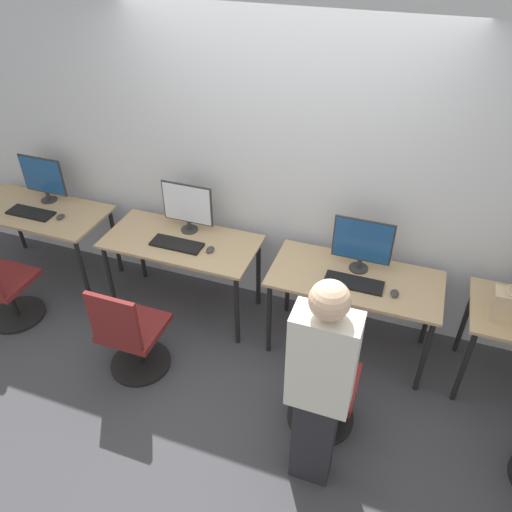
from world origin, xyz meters
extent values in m
plane|color=#3D3D42|center=(0.00, 0.00, 0.00)|extent=(20.00, 20.00, 0.00)
cube|color=silver|center=(0.00, 0.75, 1.40)|extent=(12.00, 0.05, 2.80)
cube|color=tan|center=(-2.20, 0.31, 0.73)|extent=(1.29, 0.62, 0.02)
cylinder|color=black|center=(-1.60, 0.05, 0.36)|extent=(0.04, 0.04, 0.71)
cylinder|color=black|center=(-2.79, 0.57, 0.36)|extent=(0.04, 0.04, 0.71)
cylinder|color=black|center=(-1.60, 0.57, 0.36)|extent=(0.04, 0.04, 0.71)
cylinder|color=#2D2D2D|center=(-2.20, 0.49, 0.74)|extent=(0.15, 0.15, 0.01)
cylinder|color=#2D2D2D|center=(-2.20, 0.49, 0.79)|extent=(0.04, 0.04, 0.08)
cube|color=#2D2D2D|center=(-2.20, 0.49, 1.00)|extent=(0.45, 0.01, 0.36)
cube|color=navy|center=(-2.20, 0.48, 1.00)|extent=(0.42, 0.01, 0.33)
cube|color=black|center=(-2.20, 0.23, 0.75)|extent=(0.44, 0.16, 0.02)
ellipsoid|color=#333333|center=(-1.90, 0.26, 0.75)|extent=(0.06, 0.09, 0.03)
cylinder|color=black|center=(-2.12, -0.32, 0.01)|extent=(0.48, 0.48, 0.03)
cylinder|color=black|center=(-2.12, -0.32, 0.21)|extent=(0.04, 0.04, 0.36)
cube|color=maroon|center=(-2.12, -0.32, 0.41)|extent=(0.44, 0.44, 0.05)
cube|color=tan|center=(-0.73, 0.31, 0.73)|extent=(1.29, 0.62, 0.02)
cylinder|color=black|center=(-1.33, 0.05, 0.36)|extent=(0.04, 0.04, 0.71)
cylinder|color=black|center=(-0.14, 0.05, 0.36)|extent=(0.04, 0.04, 0.71)
cylinder|color=black|center=(-1.33, 0.57, 0.36)|extent=(0.04, 0.04, 0.71)
cylinder|color=black|center=(-0.14, 0.57, 0.36)|extent=(0.04, 0.04, 0.71)
cylinder|color=#2D2D2D|center=(-0.73, 0.48, 0.74)|extent=(0.15, 0.15, 0.01)
cylinder|color=#2D2D2D|center=(-0.73, 0.48, 0.79)|extent=(0.04, 0.04, 0.08)
cube|color=#2D2D2D|center=(-0.73, 0.48, 1.00)|extent=(0.45, 0.01, 0.36)
cube|color=silver|center=(-0.73, 0.47, 1.00)|extent=(0.42, 0.01, 0.33)
cube|color=black|center=(-0.73, 0.24, 0.75)|extent=(0.44, 0.16, 0.02)
ellipsoid|color=#333333|center=(-0.44, 0.25, 0.75)|extent=(0.06, 0.09, 0.03)
cylinder|color=black|center=(-0.78, -0.45, 0.01)|extent=(0.48, 0.48, 0.03)
cylinder|color=black|center=(-0.78, -0.45, 0.21)|extent=(0.04, 0.04, 0.36)
cube|color=maroon|center=(-0.78, -0.45, 0.41)|extent=(0.44, 0.44, 0.05)
cube|color=maroon|center=(-0.78, -0.65, 0.66)|extent=(0.40, 0.04, 0.44)
cube|color=tan|center=(0.73, 0.31, 0.73)|extent=(1.29, 0.62, 0.02)
cylinder|color=black|center=(0.14, 0.05, 0.36)|extent=(0.04, 0.04, 0.71)
cylinder|color=black|center=(1.33, 0.05, 0.36)|extent=(0.04, 0.04, 0.71)
cylinder|color=black|center=(0.14, 0.57, 0.36)|extent=(0.04, 0.04, 0.71)
cylinder|color=black|center=(1.33, 0.57, 0.36)|extent=(0.04, 0.04, 0.71)
cylinder|color=#2D2D2D|center=(0.73, 0.43, 0.74)|extent=(0.15, 0.15, 0.01)
cylinder|color=#2D2D2D|center=(0.73, 0.43, 0.79)|extent=(0.04, 0.04, 0.08)
cube|color=#2D2D2D|center=(0.73, 0.43, 1.00)|extent=(0.45, 0.01, 0.36)
cube|color=navy|center=(0.73, 0.42, 1.00)|extent=(0.42, 0.01, 0.33)
cube|color=black|center=(0.73, 0.23, 0.75)|extent=(0.44, 0.16, 0.02)
ellipsoid|color=#333333|center=(1.03, 0.20, 0.75)|extent=(0.06, 0.09, 0.03)
cylinder|color=black|center=(0.70, -0.46, 0.01)|extent=(0.48, 0.48, 0.03)
cylinder|color=black|center=(0.70, -0.46, 0.21)|extent=(0.04, 0.04, 0.36)
cube|color=maroon|center=(0.70, -0.46, 0.41)|extent=(0.44, 0.44, 0.05)
cube|color=maroon|center=(0.70, -0.66, 0.66)|extent=(0.40, 0.04, 0.44)
cube|color=#232328|center=(0.74, -0.88, 0.37)|extent=(0.25, 0.16, 0.75)
cube|color=silver|center=(0.74, -0.88, 1.07)|extent=(0.36, 0.20, 0.65)
sphere|color=beige|center=(0.74, -0.88, 1.50)|extent=(0.21, 0.21, 0.21)
cylinder|color=black|center=(1.60, 0.05, 0.36)|extent=(0.04, 0.04, 0.71)
cylinder|color=black|center=(1.60, 0.57, 0.36)|extent=(0.04, 0.04, 0.71)
camera|label=1|loc=(1.01, -2.70, 3.11)|focal=35.00mm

